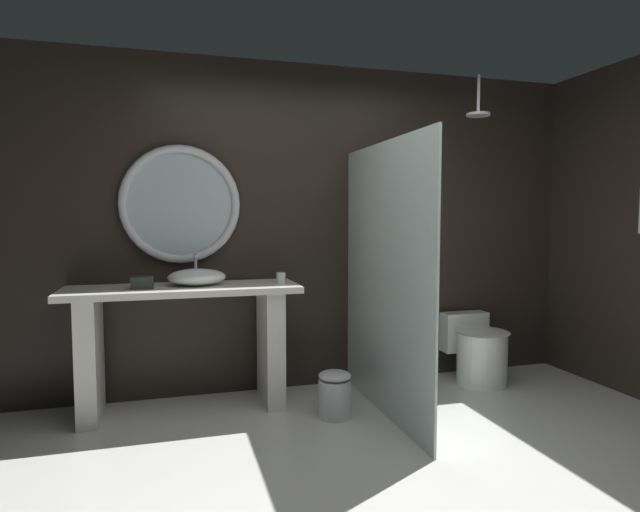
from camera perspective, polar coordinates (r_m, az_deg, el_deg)
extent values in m
plane|color=silver|center=(2.88, 9.73, -24.54)|extent=(5.76, 5.76, 0.00)
cube|color=black|center=(4.32, -1.10, 3.10)|extent=(4.80, 0.10, 2.60)
cube|color=silver|center=(3.86, -14.60, -3.53)|extent=(1.63, 0.56, 0.05)
cube|color=silver|center=(3.98, -23.66, -10.10)|extent=(0.13, 0.47, 0.85)
cube|color=silver|center=(4.01, -5.37, -9.65)|extent=(0.13, 0.47, 0.85)
ellipsoid|color=white|center=(3.88, -13.19, -2.23)|extent=(0.41, 0.34, 0.12)
cylinder|color=silver|center=(4.03, -13.32, -1.30)|extent=(0.02, 0.02, 0.22)
cylinder|color=silver|center=(3.95, -13.29, 0.04)|extent=(0.02, 0.14, 0.02)
cylinder|color=silver|center=(3.89, -4.24, -2.38)|extent=(0.07, 0.07, 0.08)
cube|color=#282D28|center=(3.81, -18.69, -2.74)|extent=(0.15, 0.12, 0.08)
torus|color=silver|center=(4.08, -14.86, 5.43)|extent=(0.88, 0.06, 0.88)
cylinder|color=#B2BCC1|center=(4.09, -14.86, 5.43)|extent=(0.78, 0.01, 0.78)
cube|color=silver|center=(3.69, 7.02, -2.55)|extent=(0.02, 1.50, 1.90)
cylinder|color=silver|center=(4.51, 16.79, 16.43)|extent=(0.02, 0.02, 0.30)
cylinder|color=silver|center=(4.48, 16.75, 14.44)|extent=(0.18, 0.18, 0.02)
cylinder|color=white|center=(4.63, 17.12, -10.57)|extent=(0.41, 0.41, 0.44)
ellipsoid|color=white|center=(4.58, 17.19, -7.81)|extent=(0.43, 0.47, 0.02)
cube|color=white|center=(4.82, 15.33, -7.88)|extent=(0.40, 0.15, 0.34)
cylinder|color=silver|center=(3.77, 1.61, -15.16)|extent=(0.23, 0.23, 0.26)
ellipsoid|color=silver|center=(3.72, 1.62, -12.82)|extent=(0.23, 0.23, 0.07)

